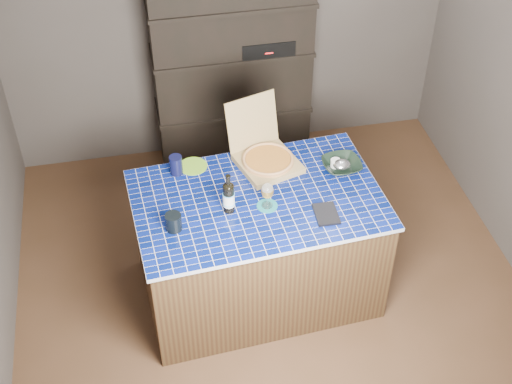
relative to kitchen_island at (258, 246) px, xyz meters
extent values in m
plane|color=#4F3322|center=(0.10, -0.05, -0.43)|extent=(3.50, 3.50, 0.00)
plane|color=#49433F|center=(0.10, 1.70, 0.82)|extent=(3.50, 0.00, 3.50)
cube|color=black|center=(0.10, 1.48, 0.47)|extent=(1.20, 0.40, 1.80)
cube|color=black|center=(0.35, 1.43, 0.70)|extent=(0.40, 0.32, 0.12)
cube|color=#48341C|center=(0.00, 0.00, -0.02)|extent=(1.57, 1.05, 0.82)
cube|color=#041148|center=(0.00, 0.00, 0.41)|extent=(1.61, 1.09, 0.03)
cube|color=#957A4D|center=(0.13, 0.30, 0.44)|extent=(0.45, 0.45, 0.04)
cube|color=#957A4D|center=(0.06, 0.51, 0.64)|extent=(0.37, 0.19, 0.36)
cylinder|color=#B97F4D|center=(0.13, 0.30, 0.47)|extent=(0.34, 0.34, 0.01)
cylinder|color=#660C0B|center=(0.13, 0.30, 0.48)|extent=(0.29, 0.29, 0.01)
torus|color=#B97F4D|center=(0.13, 0.30, 0.49)|extent=(0.34, 0.34, 0.02)
cylinder|color=black|center=(-0.19, -0.07, 0.52)|extent=(0.07, 0.07, 0.19)
ellipsoid|color=black|center=(-0.19, -0.07, 0.62)|extent=(0.07, 0.07, 0.04)
cylinder|color=black|center=(-0.19, -0.07, 0.66)|extent=(0.03, 0.03, 0.08)
cylinder|color=silver|center=(-0.19, -0.07, 0.51)|extent=(0.07, 0.07, 0.09)
cylinder|color=#45A3EB|center=(-0.19, -0.07, 0.48)|extent=(0.08, 0.08, 0.01)
cylinder|color=#45A3EB|center=(-0.19, -0.07, 0.56)|extent=(0.08, 0.08, 0.01)
cylinder|color=#167076|center=(0.04, -0.08, 0.43)|extent=(0.13, 0.13, 0.01)
cylinder|color=white|center=(0.04, -0.08, 0.43)|extent=(0.07, 0.07, 0.00)
cylinder|color=white|center=(0.04, -0.08, 0.47)|extent=(0.01, 0.01, 0.07)
ellipsoid|color=white|center=(0.04, -0.08, 0.55)|extent=(0.08, 0.08, 0.10)
cylinder|color=gold|center=(0.04, -0.08, 0.54)|extent=(0.06, 0.06, 0.05)
cylinder|color=white|center=(0.04, -0.08, 0.57)|extent=(0.07, 0.07, 0.02)
cylinder|color=black|center=(-0.54, -0.17, 0.48)|extent=(0.10, 0.10, 0.11)
cube|color=black|center=(0.38, -0.23, 0.43)|extent=(0.14, 0.20, 0.02)
imported|color=black|center=(0.59, 0.17, 0.46)|extent=(0.27, 0.27, 0.06)
ellipsoid|color=silver|center=(0.59, 0.17, 0.46)|extent=(0.12, 0.10, 0.06)
cylinder|color=white|center=(0.56, 0.20, 0.45)|extent=(0.07, 0.07, 0.06)
cylinder|color=black|center=(-0.47, 0.35, 0.49)|extent=(0.08, 0.08, 0.13)
cylinder|color=#74B526|center=(-0.35, 0.39, 0.43)|extent=(0.19, 0.19, 0.01)
camera|label=1|loc=(-0.67, -3.23, 3.40)|focal=50.00mm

